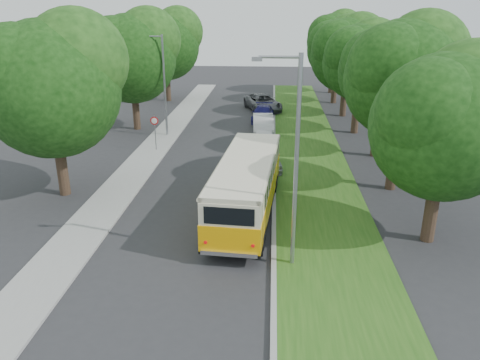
# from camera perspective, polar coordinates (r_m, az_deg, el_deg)

# --- Properties ---
(ground) EXTENTS (120.00, 120.00, 0.00)m
(ground) POSITION_cam_1_polar(r_m,az_deg,el_deg) (20.96, -5.81, -6.38)
(ground) COLOR #2C2C2E
(ground) RESTS_ON ground
(curb) EXTENTS (0.20, 70.00, 0.15)m
(curb) POSITION_cam_1_polar(r_m,az_deg,el_deg) (25.20, 4.16, -1.35)
(curb) COLOR gray
(curb) RESTS_ON ground
(grass_verge) EXTENTS (4.50, 70.00, 0.13)m
(grass_verge) POSITION_cam_1_polar(r_m,az_deg,el_deg) (25.34, 9.48, -1.49)
(grass_verge) COLOR #265316
(grass_verge) RESTS_ON ground
(sidewalk) EXTENTS (2.20, 70.00, 0.12)m
(sidewalk) POSITION_cam_1_polar(r_m,az_deg,el_deg) (26.50, -14.31, -0.87)
(sidewalk) COLOR gray
(sidewalk) RESTS_ON ground
(treeline) EXTENTS (24.27, 41.91, 9.46)m
(treeline) POSITION_cam_1_polar(r_m,az_deg,el_deg) (36.55, 3.69, 14.98)
(treeline) COLOR #332319
(treeline) RESTS_ON ground
(lamppost_near) EXTENTS (1.71, 0.16, 8.00)m
(lamppost_near) POSITION_cam_1_polar(r_m,az_deg,el_deg) (16.71, 6.59, 2.69)
(lamppost_near) COLOR gray
(lamppost_near) RESTS_ON ground
(lamppost_far) EXTENTS (1.71, 0.16, 7.50)m
(lamppost_far) POSITION_cam_1_polar(r_m,az_deg,el_deg) (35.73, -9.36, 11.70)
(lamppost_far) COLOR gray
(lamppost_far) RESTS_ON ground
(warning_sign) EXTENTS (0.56, 0.10, 2.50)m
(warning_sign) POSITION_cam_1_polar(r_m,az_deg,el_deg) (32.32, -10.35, 6.36)
(warning_sign) COLOR gray
(warning_sign) RESTS_ON ground
(vintage_bus) EXTENTS (3.26, 9.82, 2.87)m
(vintage_bus) POSITION_cam_1_polar(r_m,az_deg,el_deg) (21.87, 0.80, -0.96)
(vintage_bus) COLOR #FBAC07
(vintage_bus) RESTS_ON ground
(car_silver) EXTENTS (2.38, 4.51, 1.46)m
(car_silver) POSITION_cam_1_polar(r_m,az_deg,el_deg) (28.80, 3.01, 2.90)
(car_silver) COLOR #ABAAAF
(car_silver) RESTS_ON ground
(car_white) EXTENTS (1.82, 4.55, 1.47)m
(car_white) POSITION_cam_1_polar(r_m,az_deg,el_deg) (36.68, 2.84, 6.79)
(car_white) COLOR silver
(car_white) RESTS_ON ground
(car_blue) EXTENTS (1.95, 4.43, 1.26)m
(car_blue) POSITION_cam_1_polar(r_m,az_deg,el_deg) (40.90, 2.79, 8.08)
(car_blue) COLOR #151458
(car_blue) RESTS_ON ground
(car_grey) EXTENTS (4.16, 6.06, 1.54)m
(car_grey) POSITION_cam_1_polar(r_m,az_deg,el_deg) (44.94, 2.81, 9.40)
(car_grey) COLOR #4F5256
(car_grey) RESTS_ON ground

